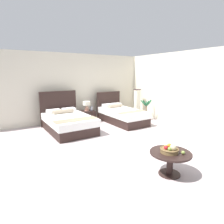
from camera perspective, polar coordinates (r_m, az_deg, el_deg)
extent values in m
cube|color=#BEAEAE|center=(5.99, 3.61, -8.33)|extent=(9.26, 10.00, 0.02)
cube|color=beige|center=(8.47, -8.89, 7.19)|extent=(9.26, 0.12, 2.81)
cube|color=silver|center=(7.90, 19.16, 6.40)|extent=(0.12, 5.60, 2.81)
cube|color=black|center=(6.93, -12.56, -4.38)|extent=(1.38, 2.09, 0.31)
cube|color=white|center=(6.86, -12.66, -2.15)|extent=(1.42, 2.13, 0.24)
cube|color=black|center=(7.80, -15.45, 1.09)|extent=(1.42, 0.09, 1.34)
cube|color=white|center=(7.45, -16.91, 0.20)|extent=(0.49, 0.31, 0.14)
cube|color=white|center=(7.63, -12.67, 0.67)|extent=(0.49, 0.31, 0.14)
cylinder|color=tan|center=(7.31, -14.18, 0.18)|extent=(0.74, 0.17, 0.15)
cube|color=gray|center=(6.22, -10.57, -2.26)|extent=(1.40, 0.47, 0.01)
cube|color=black|center=(7.93, 3.18, -2.09)|extent=(1.14, 2.16, 0.32)
cube|color=white|center=(7.87, 3.20, -0.12)|extent=(1.18, 2.20, 0.24)
cube|color=black|center=(8.73, -1.01, 2.11)|extent=(1.17, 0.09, 1.20)
cube|color=white|center=(8.36, -1.37, 1.90)|extent=(0.40, 0.31, 0.14)
cube|color=white|center=(8.62, 1.36, 2.18)|extent=(0.40, 0.31, 0.14)
cylinder|color=tan|center=(8.29, 0.92, 1.85)|extent=(0.60, 0.16, 0.15)
cube|color=gray|center=(7.38, 5.90, 0.05)|extent=(1.16, 0.38, 0.01)
cube|color=black|center=(8.02, -7.36, -1.36)|extent=(0.59, 0.45, 0.50)
sphere|color=tan|center=(7.79, -6.66, -1.16)|extent=(0.02, 0.02, 0.02)
cylinder|color=tan|center=(7.98, -7.47, 0.47)|extent=(0.18, 0.18, 0.02)
ellipsoid|color=tan|center=(7.97, -7.49, 1.13)|extent=(0.17, 0.17, 0.17)
cylinder|color=#99844C|center=(7.95, -7.51, 1.86)|extent=(0.02, 0.02, 0.04)
cylinder|color=silver|center=(7.93, -7.53, 2.58)|extent=(0.30, 0.30, 0.16)
cylinder|color=#B3B9C9|center=(7.99, -6.14, 1.00)|extent=(0.10, 0.10, 0.15)
torus|color=#B3B9C9|center=(7.98, -6.16, 1.58)|extent=(0.10, 0.10, 0.01)
cylinder|color=black|center=(4.26, 16.56, -17.08)|extent=(0.43, 0.43, 0.02)
cylinder|color=black|center=(4.17, 16.73, -14.55)|extent=(0.13, 0.13, 0.44)
cylinder|color=black|center=(4.07, 16.92, -11.53)|extent=(0.81, 0.81, 0.04)
cylinder|color=brown|center=(4.02, 16.57, -10.91)|extent=(0.34, 0.34, 0.08)
torus|color=brown|center=(4.01, 16.60, -10.39)|extent=(0.36, 0.36, 0.02)
sphere|color=orange|center=(4.07, 16.60, -9.49)|extent=(0.09, 0.09, 0.09)
sphere|color=#90AA47|center=(4.03, 15.65, -9.74)|extent=(0.07, 0.07, 0.07)
sphere|color=red|center=(3.96, 15.67, -10.08)|extent=(0.08, 0.08, 0.08)
sphere|color=#81AE46|center=(3.93, 16.66, -10.39)|extent=(0.07, 0.07, 0.07)
sphere|color=beige|center=(3.96, 17.64, -9.91)|extent=(0.13, 0.13, 0.13)
sphere|color=#89A949|center=(4.04, 17.58, -9.76)|extent=(0.08, 0.08, 0.08)
sphere|color=#8BA449|center=(4.03, 20.30, -11.17)|extent=(0.07, 0.07, 0.07)
cube|color=#382326|center=(9.16, 7.31, -1.25)|extent=(0.25, 0.25, 0.03)
cube|color=white|center=(9.05, 7.41, 2.66)|extent=(0.21, 0.21, 1.23)
cube|color=#382326|center=(8.97, 7.51, 6.62)|extent=(0.25, 0.25, 0.02)
cylinder|color=tan|center=(8.55, 10.05, -1.46)|extent=(0.32, 0.32, 0.26)
cylinder|color=brown|center=(8.49, 10.13, 0.58)|extent=(0.04, 0.04, 0.36)
ellipsoid|color=#245F3C|center=(8.57, 10.85, 2.73)|extent=(0.36, 0.13, 0.31)
ellipsoid|color=#245F3C|center=(8.56, 10.18, 2.50)|extent=(0.20, 0.24, 0.25)
ellipsoid|color=#245F3C|center=(8.49, 9.28, 2.65)|extent=(0.18, 0.30, 0.30)
ellipsoid|color=#245F3C|center=(8.38, 9.62, 2.69)|extent=(0.25, 0.09, 0.32)
ellipsoid|color=#245F3C|center=(8.31, 10.47, 2.51)|extent=(0.16, 0.29, 0.32)
ellipsoid|color=#245F3C|center=(8.41, 10.88, 2.59)|extent=(0.17, 0.23, 0.31)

